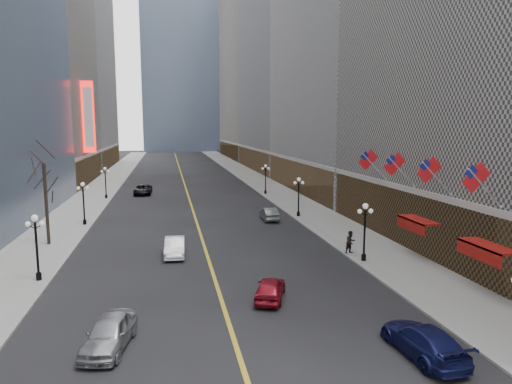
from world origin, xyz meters
name	(u,v)px	position (x,y,z in m)	size (l,w,h in m)	color
sidewalk_east	(273,190)	(14.00, 70.00, 0.07)	(6.00, 230.00, 0.15)	gray
sidewalk_west	(95,195)	(-14.00, 70.00, 0.07)	(6.00, 230.00, 0.15)	gray
lane_line	(185,185)	(0.00, 80.00, 0.01)	(0.25, 200.00, 0.02)	gold
bldg_east_c	(304,68)	(29.88, 106.00, 24.18)	(26.60, 40.60, 48.80)	gray
bldg_east_d	(266,63)	(29.90, 149.00, 31.17)	(26.60, 46.60, 62.80)	gray
bldg_west_c	(7,41)	(-29.88, 87.00, 25.19)	(26.60, 30.60, 50.80)	gray
bldg_west_d	(50,19)	(-29.92, 121.00, 36.17)	(26.60, 38.60, 72.80)	#B7B4AE
streetlamp_east_1	(365,226)	(11.80, 30.00, 2.90)	(1.26, 0.44, 4.52)	black
streetlamp_east_2	(299,193)	(11.80, 48.00, 2.90)	(1.26, 0.44, 4.52)	black
streetlamp_east_3	(266,176)	(11.80, 66.00, 2.90)	(1.26, 0.44, 4.52)	black
streetlamp_west_1	(36,241)	(-11.80, 30.00, 2.90)	(1.26, 0.44, 4.52)	black
streetlamp_west_2	(83,199)	(-11.80, 48.00, 2.90)	(1.26, 0.44, 4.52)	black
streetlamp_west_3	(105,179)	(-11.80, 66.00, 2.90)	(1.26, 0.44, 4.52)	black
flag_2	(478,180)	(15.31, 22.00, 7.29)	(2.87, 0.12, 2.87)	#B2B2B7
flag_3	(431,172)	(15.31, 27.00, 7.29)	(2.87, 0.12, 2.87)	#B2B2B7
flag_4	(397,166)	(15.31, 32.00, 7.29)	(2.87, 0.12, 2.87)	#B2B2B7
flag_5	(370,161)	(15.31, 37.00, 7.29)	(2.87, 0.12, 2.87)	#B2B2B7
awning_b	(485,248)	(16.11, 22.00, 3.08)	(1.40, 4.00, 0.93)	maroon
awning_c	(416,221)	(16.11, 30.00, 3.08)	(1.40, 4.00, 0.93)	maroon
theatre_marquee	(88,117)	(-15.88, 80.00, 12.00)	(2.00, 0.55, 12.00)	red
tree_west_far	(44,176)	(-13.50, 40.00, 6.24)	(3.60, 3.60, 7.92)	#2D231C
car_nb_near	(109,333)	(-5.95, 19.35, 0.77)	(1.83, 4.54, 1.55)	#A4A6AB
car_nb_mid	(175,247)	(-2.60, 34.70, 0.74)	(1.57, 4.50, 1.48)	white
car_nb_far	(143,190)	(-6.79, 69.70, 0.76)	(2.53, 5.49, 1.53)	black
car_sb_near	(423,341)	(8.34, 15.84, 0.73)	(2.06, 5.06, 1.47)	#14174B
car_sb_mid	(270,288)	(2.95, 23.95, 0.69)	(1.63, 4.05, 1.38)	maroon
car_sb_far	(269,214)	(8.10, 47.17, 0.71)	(1.50, 4.31, 1.42)	#575E60
ped_east_walk	(351,242)	(11.60, 32.14, 1.09)	(0.91, 0.50, 1.88)	black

